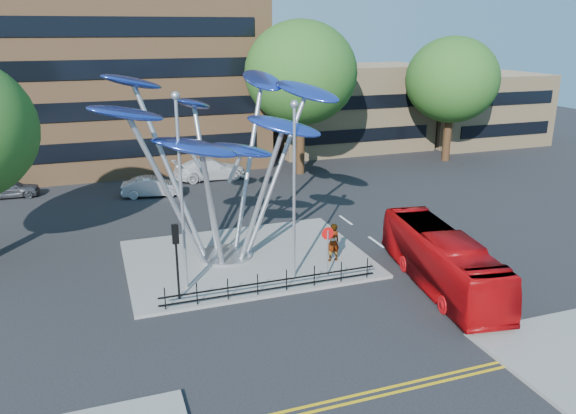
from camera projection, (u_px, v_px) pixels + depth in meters
name	position (u px, v px, depth m)	size (l,w,h in m)	color
ground	(307.00, 309.00, 23.85)	(120.00, 120.00, 0.00)	black
traffic_island	(247.00, 258.00, 28.89)	(12.00, 9.00, 0.15)	slate
double_yellow_near	(373.00, 391.00, 18.46)	(40.00, 0.12, 0.01)	gold
double_yellow_far	(378.00, 396.00, 18.19)	(40.00, 0.12, 0.01)	gold
low_building_near	(348.00, 108.00, 54.65)	(15.00, 8.00, 8.00)	tan
low_building_far	(480.00, 109.00, 57.46)	(12.00, 8.00, 7.00)	tan
tree_right	(301.00, 73.00, 43.69)	(8.80, 8.80, 12.11)	black
tree_far	(452.00, 80.00, 48.43)	(8.00, 8.00, 10.81)	black
leaf_sculpture	(218.00, 126.00, 27.09)	(12.72, 9.54, 9.51)	#9EA0A5
street_lamp_left	(180.00, 177.00, 23.92)	(0.36, 0.36, 8.80)	#9EA0A5
street_lamp_right	(294.00, 175.00, 25.15)	(0.36, 0.36, 8.30)	#9EA0A5
traffic_light_island	(176.00, 246.00, 23.70)	(0.28, 0.18, 3.42)	black
no_entry_sign_island	(328.00, 243.00, 26.19)	(0.60, 0.10, 2.45)	#9EA0A5
pedestrian_railing_front	(272.00, 284.00, 24.89)	(10.00, 0.06, 1.00)	black
red_bus	(441.00, 260.00, 25.60)	(2.22, 9.47, 2.64)	#AA070B
pedestrian	(333.00, 242.00, 28.16)	(0.72, 0.47, 1.98)	gray
parked_car_left	(10.00, 188.00, 39.38)	(1.54, 3.84, 1.31)	#414349
parked_car_mid	(152.00, 187.00, 39.64)	(1.48, 4.23, 1.40)	#B7B9C0
parked_car_right	(210.00, 169.00, 44.09)	(2.29, 5.64, 1.64)	silver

